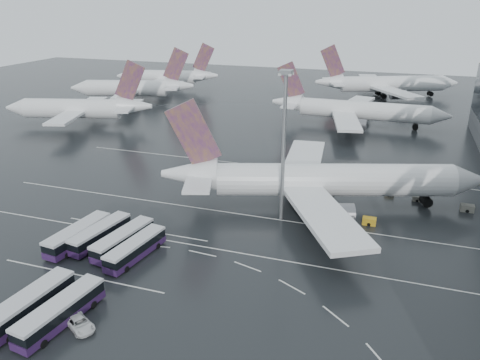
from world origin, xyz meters
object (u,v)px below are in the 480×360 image
(bus_row_near_a, at_px, (78,235))
(bus_row_near_b, at_px, (100,234))
(airliner_gate_c, at_px, (384,84))
(gse_cart_belly_a, at_px, (369,221))
(airliner_main, at_px, (318,181))
(bus_row_far_b, at_px, (28,305))
(jet_remote_west, at_px, (81,109))
(jet_remote_mid, at_px, (134,88))
(gse_cart_belly_d, at_px, (467,208))
(airliner_gate_b, at_px, (354,110))
(bus_row_near_d, at_px, (136,249))
(bus_row_far_c, at_px, (60,312))
(jet_remote_far, at_px, (169,77))
(gse_cart_belly_b, at_px, (417,199))
(bus_row_near_c, at_px, (123,240))
(van_curve_a, at_px, (79,323))
(gse_cart_belly_e, at_px, (390,192))
(floodlight_mast, at_px, (284,129))

(bus_row_near_a, distance_m, bus_row_near_b, 3.57)
(airliner_gate_c, bearing_deg, gse_cart_belly_a, -111.42)
(airliner_main, distance_m, bus_row_far_b, 55.57)
(airliner_main, height_order, jet_remote_west, airliner_main)
(jet_remote_mid, relative_size, gse_cart_belly_d, 19.30)
(bus_row_near_a, xyz_separation_m, bus_row_near_b, (3.17, 1.65, -0.09))
(airliner_gate_b, height_order, bus_row_near_d, airliner_gate_b)
(airliner_gate_b, bearing_deg, bus_row_far_b, -104.46)
(bus_row_near_b, distance_m, bus_row_far_c, 21.19)
(jet_remote_far, bearing_deg, gse_cart_belly_d, 127.66)
(bus_row_near_d, bearing_deg, airliner_main, -30.76)
(airliner_gate_b, xyz_separation_m, gse_cart_belly_b, (19.01, -57.82, -4.40))
(airliner_gate_b, distance_m, bus_row_far_c, 116.31)
(jet_remote_far, height_order, gse_cart_belly_a, jet_remote_far)
(gse_cart_belly_a, bearing_deg, airliner_main, 154.38)
(jet_remote_far, relative_size, bus_row_near_c, 3.58)
(bus_row_near_a, bearing_deg, airliner_gate_b, -14.31)
(bus_row_near_d, relative_size, gse_cart_belly_d, 5.11)
(jet_remote_mid, distance_m, gse_cart_belly_a, 126.16)
(jet_remote_mid, relative_size, van_curve_a, 9.24)
(gse_cart_belly_d, bearing_deg, gse_cart_belly_e, 164.83)
(bus_row_near_c, xyz_separation_m, bus_row_far_c, (2.77, -19.20, 0.05))
(jet_remote_mid, distance_m, gse_cart_belly_e, 119.08)
(airliner_gate_c, distance_m, gse_cart_belly_e, 107.01)
(gse_cart_belly_d, bearing_deg, airliner_main, -166.47)
(bus_row_near_b, bearing_deg, bus_row_near_c, -87.68)
(airliner_main, relative_size, bus_row_near_c, 4.75)
(airliner_gate_b, relative_size, bus_row_near_c, 4.28)
(van_curve_a, bearing_deg, airliner_gate_b, 17.34)
(gse_cart_belly_b, bearing_deg, gse_cart_belly_a, -121.10)
(gse_cart_belly_e, bearing_deg, airliner_main, -141.80)
(jet_remote_mid, xyz_separation_m, bus_row_far_c, (61.34, -122.55, -3.72))
(bus_row_far_c, bearing_deg, gse_cart_belly_d, -37.23)
(bus_row_near_b, xyz_separation_m, bus_row_near_c, (4.84, -0.57, 0.03))
(bus_row_near_c, bearing_deg, bus_row_near_b, 92.30)
(gse_cart_belly_b, bearing_deg, gse_cart_belly_e, 161.82)
(floodlight_mast, xyz_separation_m, gse_cart_belly_a, (16.00, 2.77, -16.78))
(jet_remote_west, height_order, bus_row_far_c, jet_remote_west)
(bus_row_near_a, xyz_separation_m, bus_row_far_b, (6.05, -18.49, 0.08))
(jet_remote_west, relative_size, gse_cart_belly_e, 23.68)
(airliner_gate_c, distance_m, jet_remote_west, 120.23)
(airliner_gate_c, height_order, jet_remote_far, airliner_gate_c)
(jet_remote_west, xyz_separation_m, jet_remote_mid, (-2.42, 37.10, 0.06))
(jet_remote_west, distance_m, bus_row_far_c, 103.86)
(bus_row_near_d, height_order, gse_cart_belly_b, bus_row_near_d)
(bus_row_far_c, xyz_separation_m, gse_cart_belly_a, (35.30, 41.59, -1.13))
(bus_row_near_c, distance_m, gse_cart_belly_e, 56.24)
(jet_remote_mid, relative_size, gse_cart_belly_b, 25.36)
(jet_remote_far, bearing_deg, bus_row_far_c, 100.52)
(airliner_main, relative_size, bus_row_near_a, 4.60)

